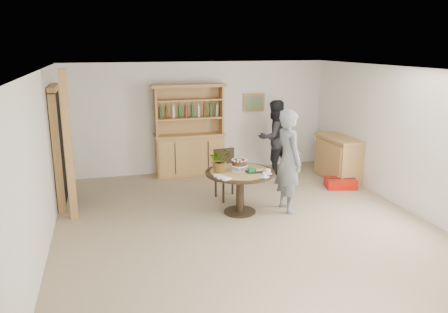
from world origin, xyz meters
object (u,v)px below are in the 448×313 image
sideboard (338,158)px  red_suitcase (341,183)px  dining_chair (226,171)px  hutch (189,145)px  adult_person (274,137)px  dining_table (240,180)px  teen_boy (289,161)px

sideboard → red_suitcase: sideboard is taller
dining_chair → red_suitcase: (2.43, -0.08, -0.43)m
hutch → adult_person: hutch is taller
dining_table → dining_chair: 0.83m
teen_boy → hutch: bearing=21.5°
red_suitcase → adult_person: bearing=139.2°
dining_chair → dining_table: bearing=-98.1°
adult_person → hutch: bearing=-28.9°
dining_table → adult_person: adult_person is taller
sideboard → dining_chair: bearing=-169.7°
dining_chair → adult_person: 1.99m
dining_table → adult_person: (1.47, 2.12, 0.24)m
hutch → teen_boy: 2.94m
dining_chair → teen_boy: teen_boy is taller
hutch → dining_table: 2.58m
adult_person → red_suitcase: size_ratio=2.46×
dining_table → teen_boy: 0.91m
dining_table → teen_boy: bearing=-6.7°
sideboard → teen_boy: (-1.80, -1.41, 0.44)m
dining_chair → adult_person: (1.49, 1.29, 0.30)m
red_suitcase → dining_chair: bearing=-167.2°
dining_chair → teen_boy: size_ratio=0.52×
hutch → dining_chair: bearing=-77.7°
dining_chair → adult_person: size_ratio=0.56×
hutch → red_suitcase: size_ratio=2.99×
teen_boy → adult_person: bearing=-19.2°
sideboard → dining_table: (-2.65, -1.31, 0.13)m
dining_table → dining_chair: bearing=90.9°
hutch → dining_chair: (0.37, -1.73, -0.15)m
sideboard → teen_boy: teen_boy is taller
dining_chair → teen_boy: bearing=-56.0°
hutch → sideboard: size_ratio=1.62×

